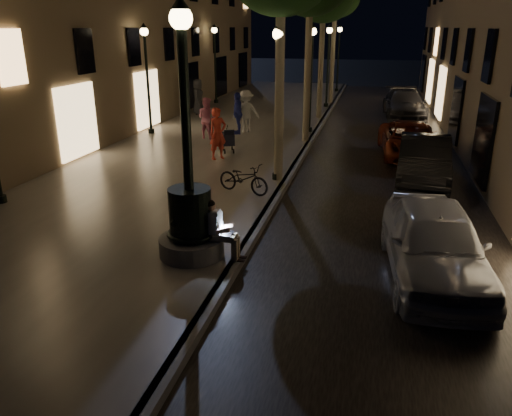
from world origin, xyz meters
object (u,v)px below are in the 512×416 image
(pedestrian_pink, at_px, (207,118))
(lamp_curb_b, at_px, (311,65))
(lamp_left_b, at_px, (147,65))
(car_second, at_px, (424,160))
(pedestrian_red, at_px, (218,134))
(car_front, at_px, (434,243))
(car_rear, at_px, (404,104))
(lamp_left_c, at_px, (215,54))
(bicycle, at_px, (243,178))
(lamp_curb_d, at_px, (339,50))
(stroller, at_px, (228,139))
(seated_man_laptop, at_px, (218,227))
(car_fifth, at_px, (403,97))
(pedestrian_dark, at_px, (198,97))
(lamp_curb_c, at_px, (328,55))
(car_third, at_px, (410,140))
(pedestrian_white, at_px, (246,111))
(pedestrian_blue, at_px, (238,113))
(lamp_curb_a, at_px, (278,83))
(fountain_lamppost, at_px, (190,211))

(pedestrian_pink, bearing_deg, lamp_curb_b, -130.70)
(lamp_left_b, height_order, car_second, lamp_left_b)
(pedestrian_red, bearing_deg, car_front, -94.40)
(car_rear, xyz_separation_m, pedestrian_pink, (-8.75, -8.78, 0.33))
(lamp_left_b, distance_m, lamp_left_c, 10.00)
(car_second, bearing_deg, bicycle, -145.91)
(lamp_curb_d, bearing_deg, car_front, -81.71)
(stroller, distance_m, car_second, 7.38)
(seated_man_laptop, bearing_deg, pedestrian_red, 107.39)
(seated_man_laptop, xyz_separation_m, car_fifth, (4.71, 24.19, -0.27))
(lamp_curb_d, xyz_separation_m, pedestrian_dark, (-6.70, -12.56, -2.07))
(car_second, bearing_deg, lamp_left_b, 162.99)
(lamp_curb_c, height_order, pedestrian_dark, lamp_curb_c)
(lamp_curb_d, height_order, car_third, lamp_curb_d)
(car_front, bearing_deg, car_fifth, 84.65)
(lamp_curb_b, distance_m, lamp_curb_c, 8.00)
(lamp_curb_c, bearing_deg, car_fifth, 25.30)
(car_front, relative_size, pedestrian_white, 2.34)
(car_third, distance_m, bicycle, 8.33)
(stroller, bearing_deg, pedestrian_dark, 94.63)
(lamp_curb_d, relative_size, bicycle, 2.82)
(stroller, height_order, pedestrian_blue, pedestrian_blue)
(lamp_curb_c, relative_size, car_fifth, 1.28)
(stroller, relative_size, pedestrian_white, 0.54)
(lamp_curb_a, bearing_deg, pedestrian_blue, 114.88)
(seated_man_laptop, bearing_deg, car_fifth, 78.97)
(bicycle, bearing_deg, car_second, -40.31)
(car_fifth, bearing_deg, car_front, -95.80)
(lamp_curb_d, bearing_deg, lamp_curb_a, -90.00)
(car_second, relative_size, bicycle, 2.65)
(fountain_lamppost, distance_m, bicycle, 4.43)
(car_fifth, bearing_deg, stroller, -120.59)
(lamp_curb_b, height_order, lamp_curb_d, same)
(lamp_curb_b, bearing_deg, bicycle, -94.10)
(car_fifth, relative_size, pedestrian_white, 1.94)
(fountain_lamppost, height_order, lamp_curb_d, fountain_lamppost)
(lamp_left_b, relative_size, pedestrian_dark, 2.48)
(pedestrian_red, distance_m, pedestrian_blue, 4.70)
(pedestrian_pink, xyz_separation_m, bicycle, (3.51, -7.09, -0.44))
(pedestrian_white, bearing_deg, pedestrian_pink, 30.93)
(lamp_curb_b, height_order, car_third, lamp_curb_b)
(lamp_curb_d, bearing_deg, seated_man_laptop, -90.17)
(car_third, distance_m, pedestrian_red, 7.61)
(car_front, distance_m, car_fifth, 23.69)
(lamp_curb_c, distance_m, lamp_curb_d, 8.00)
(lamp_left_c, distance_m, pedestrian_pink, 11.12)
(lamp_curb_b, xyz_separation_m, car_fifth, (4.63, 10.19, -2.62))
(lamp_left_b, xyz_separation_m, bicycle, (6.41, -7.60, -2.59))
(stroller, distance_m, pedestrian_red, 1.19)
(car_front, bearing_deg, pedestrian_dark, 118.43)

